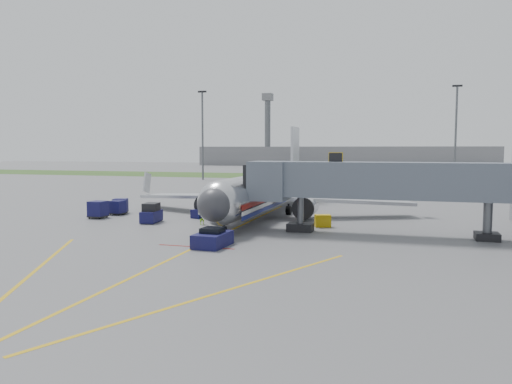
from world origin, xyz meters
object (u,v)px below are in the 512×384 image
(airliner, at_px, (265,190))
(pushback_tug, at_px, (213,239))
(baggage_tug, at_px, (151,214))
(ramp_worker, at_px, (202,216))
(belt_loader, at_px, (207,212))

(airliner, distance_m, pushback_tug, 18.89)
(airliner, distance_m, baggage_tug, 13.02)
(pushback_tug, height_order, baggage_tug, baggage_tug)
(pushback_tug, bearing_deg, ramp_worker, 116.51)
(airliner, relative_size, baggage_tug, 12.40)
(airliner, height_order, pushback_tug, airliner)
(pushback_tug, relative_size, ramp_worker, 2.14)
(belt_loader, xyz_separation_m, ramp_worker, (1.52, -5.09, 0.28))
(pushback_tug, height_order, belt_loader, belt_loader)
(pushback_tug, distance_m, belt_loader, 16.13)
(ramp_worker, bearing_deg, belt_loader, 52.90)
(airliner, xyz_separation_m, ramp_worker, (-3.76, -9.02, -1.83))
(pushback_tug, height_order, ramp_worker, ramp_worker)
(baggage_tug, bearing_deg, belt_loader, 54.26)
(pushback_tug, xyz_separation_m, ramp_worker, (-4.85, 9.73, 0.23))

